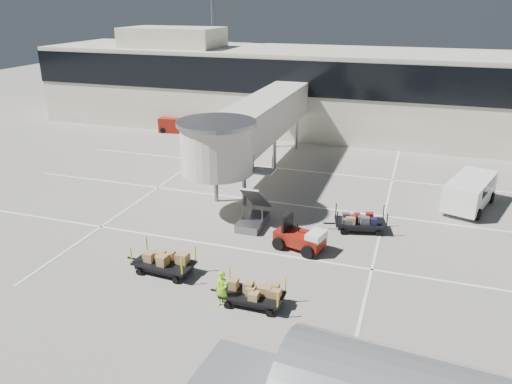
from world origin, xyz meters
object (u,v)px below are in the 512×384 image
box_cart_far (165,264)px  ground_worker (222,289)px  baggage_tug (301,238)px  minivan (471,189)px  belt_loader (179,125)px  suitcase_cart (362,223)px  box_cart_near (256,295)px

box_cart_far → ground_worker: bearing=-20.8°
baggage_tug → minivan: size_ratio=0.52×
baggage_tug → box_cart_far: bearing=-126.1°
ground_worker → belt_loader: belt_loader is taller
baggage_tug → suitcase_cart: bearing=64.6°
box_cart_near → box_cart_far: size_ratio=0.92×
box_cart_near → belt_loader: bearing=122.9°
minivan → belt_loader: 29.36m
box_cart_near → minivan: 18.00m
box_cart_near → minivan: size_ratio=0.61×
baggage_tug → ground_worker: baggage_tug is taller
ground_worker → suitcase_cart: bearing=76.8°
minivan → belt_loader: size_ratio=1.35×
baggage_tug → minivan: 13.01m
ground_worker → minivan: minivan is taller
baggage_tug → minivan: bearing=60.9°
box_cart_far → minivan: minivan is taller
box_cart_near → belt_loader: 31.89m
box_cart_near → minivan: minivan is taller
baggage_tug → box_cart_near: bearing=-80.8°
suitcase_cart → box_cart_far: 11.83m
box_cart_far → minivan: (14.86, 13.97, 0.65)m
belt_loader → minivan: bearing=-30.8°
box_cart_far → belt_loader: bearing=119.4°
ground_worker → minivan: bearing=68.2°
suitcase_cart → box_cart_near: (-3.49, -9.23, 0.02)m
box_cart_near → baggage_tug: bearing=84.2°
belt_loader → suitcase_cart: bearing=-47.7°
baggage_tug → box_cart_far: (-5.79, -4.66, -0.10)m
box_cart_far → box_cart_near: bearing=-8.8°
minivan → suitcase_cart: bearing=-118.1°
suitcase_cart → box_cart_near: bearing=-123.8°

